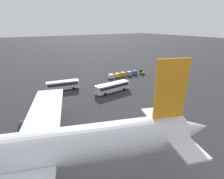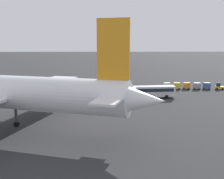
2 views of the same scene
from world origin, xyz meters
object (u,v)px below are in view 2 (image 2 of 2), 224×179
Objects in this scene: shuttle_bus_far at (150,91)px; cargo_cart_blue at (207,85)px; baggage_tug at (219,87)px; cargo_cart_orange at (187,85)px; cargo_cart_yellow at (177,85)px; cargo_cart_grey at (197,86)px; cargo_cart_white at (167,85)px; worker_person at (113,83)px; shuttle_bus_near at (98,85)px.

shuttle_bus_far is 23.59m from cargo_cart_blue.
cargo_cart_orange is at bearing 5.11° from baggage_tug.
cargo_cart_blue is at bearing 178.39° from cargo_cart_yellow.
cargo_cart_white is at bearing -2.33° from cargo_cart_grey.
shuttle_bus_far is 6.24× the size of cargo_cart_yellow.
cargo_cart_white is (3.08, -0.09, 0.00)m from cargo_cart_yellow.
shuttle_bus_far reaches higher than cargo_cart_yellow.
cargo_cart_grey is 9.25m from cargo_cart_white.
worker_person is (32.23, -9.31, -0.07)m from baggage_tug.
shuttle_bus_far reaches higher than cargo_cart_blue.
cargo_cart_grey is at bearing 171.68° from cargo_cart_orange.
baggage_tug is 3.68m from cargo_cart_blue.
shuttle_bus_far reaches higher than cargo_cart_white.
baggage_tug is 15.97m from cargo_cart_white.
cargo_cart_blue reaches higher than worker_person.
baggage_tug is at bearing 170.09° from cargo_cart_blue.
baggage_tug is at bearing 176.46° from cargo_cart_white.
cargo_cart_blue is at bearing -166.72° from shuttle_bus_near.
shuttle_bus_near is 0.88× the size of shuttle_bus_far.
shuttle_bus_near is 21.48m from cargo_cart_white.
cargo_cart_yellow is at bearing -133.23° from shuttle_bus_far.
cargo_cart_grey is (6.70, -0.61, 0.25)m from baggage_tug.
baggage_tug reaches higher than cargo_cart_grey.
shuttle_bus_near reaches higher than cargo_cart_grey.
shuttle_bus_near is 5.51× the size of cargo_cart_blue.
shuttle_bus_far reaches higher than worker_person.
cargo_cart_grey and cargo_cart_white have the same top height.
cargo_cart_yellow is (12.86, -0.89, 0.25)m from baggage_tug.
worker_person is 0.84× the size of cargo_cart_white.
cargo_cart_blue and cargo_cart_grey have the same top height.
cargo_cart_blue is (-33.63, -2.25, -0.77)m from shuttle_bus_near.
shuttle_bus_far is at bearing 44.74° from cargo_cart_orange.
cargo_cart_grey and cargo_cart_yellow have the same top height.
shuttle_bus_near is 5.51× the size of cargo_cart_grey.
shuttle_bus_near is 4.35× the size of baggage_tug.
cargo_cart_blue is 9.25m from cargo_cart_yellow.
cargo_cart_yellow is (-10.44, -13.23, -0.71)m from shuttle_bus_far.
cargo_cart_blue is 3.08m from cargo_cart_grey.
shuttle_bus_near is at bearing 4.17° from cargo_cart_grey.
baggage_tug is 1.27× the size of cargo_cart_blue.
baggage_tug is at bearing -157.05° from shuttle_bus_far.
cargo_cart_blue is at bearing 163.14° from worker_person.
shuttle_bus_near is at bearing 3.83° from cargo_cart_blue.
cargo_cart_grey reaches higher than worker_person.
shuttle_bus_near is at bearing 65.33° from worker_person.
shuttle_bus_near is 27.61m from cargo_cart_orange.
worker_person is at bearing -23.48° from cargo_cart_yellow.
worker_person is (-5.02, -10.93, -1.09)m from shuttle_bus_near.
shuttle_bus_far is 6.24× the size of cargo_cart_grey.
baggage_tug is at bearing 174.81° from cargo_cart_grey.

